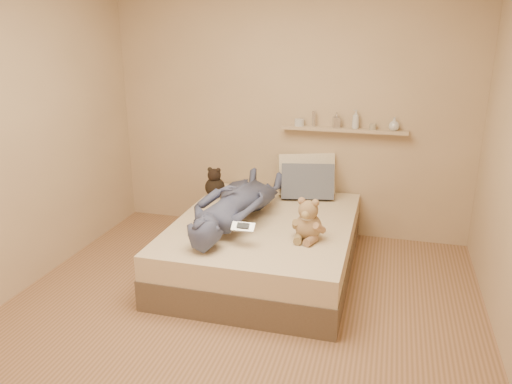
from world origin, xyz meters
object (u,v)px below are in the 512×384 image
(bed, at_px, (264,245))
(wall_shelf, at_px, (344,130))
(pillow_grey, at_px, (307,181))
(dark_plush, at_px, (215,184))
(teddy_bear, at_px, (308,223))
(person, at_px, (236,203))
(game_console, at_px, (243,227))
(pillow_cream, at_px, (306,174))

(bed, height_order, wall_shelf, wall_shelf)
(pillow_grey, bearing_deg, dark_plush, -167.44)
(teddy_bear, distance_m, dark_plush, 1.32)
(pillow_grey, distance_m, person, 0.92)
(game_console, distance_m, person, 0.50)
(teddy_bear, bearing_deg, wall_shelf, 84.06)
(bed, distance_m, game_console, 0.67)
(bed, relative_size, wall_shelf, 1.58)
(dark_plush, height_order, wall_shelf, wall_shelf)
(teddy_bear, relative_size, wall_shelf, 0.29)
(game_console, height_order, teddy_bear, teddy_bear)
(dark_plush, xyz_separation_m, pillow_grey, (0.88, 0.20, 0.04))
(game_console, relative_size, wall_shelf, 0.15)
(teddy_bear, height_order, wall_shelf, wall_shelf)
(game_console, distance_m, dark_plush, 1.21)
(bed, height_order, pillow_cream, pillow_cream)
(bed, distance_m, pillow_grey, 0.83)
(dark_plush, relative_size, wall_shelf, 0.25)
(pillow_cream, distance_m, pillow_grey, 0.15)
(pillow_grey, bearing_deg, person, -121.63)
(dark_plush, distance_m, pillow_grey, 0.90)
(teddy_bear, height_order, person, person)
(pillow_cream, distance_m, wall_shelf, 0.57)
(dark_plush, relative_size, person, 0.20)
(dark_plush, bearing_deg, bed, -38.10)
(bed, xyz_separation_m, dark_plush, (-0.63, 0.49, 0.36))
(pillow_cream, bearing_deg, bed, -104.17)
(game_console, xyz_separation_m, pillow_cream, (0.24, 1.38, 0.04))
(teddy_bear, distance_m, pillow_cream, 1.15)
(teddy_bear, distance_m, pillow_grey, 1.01)
(pillow_grey, height_order, wall_shelf, wall_shelf)
(teddy_bear, relative_size, pillow_cream, 0.63)
(teddy_bear, relative_size, person, 0.24)
(dark_plush, xyz_separation_m, wall_shelf, (1.18, 0.42, 0.52))
(wall_shelf, bearing_deg, teddy_bear, -95.94)
(teddy_bear, bearing_deg, bed, 144.76)
(game_console, xyz_separation_m, pillow_grey, (0.28, 1.24, 0.01))
(dark_plush, bearing_deg, game_console, -59.97)
(pillow_grey, relative_size, wall_shelf, 0.42)
(bed, xyz_separation_m, pillow_grey, (0.25, 0.69, 0.40))
(game_console, bearing_deg, teddy_bear, 28.94)
(pillow_grey, bearing_deg, game_console, -102.61)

